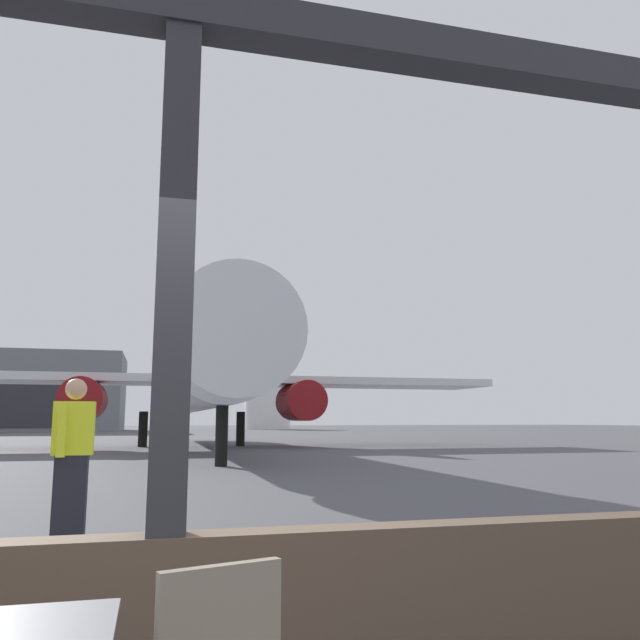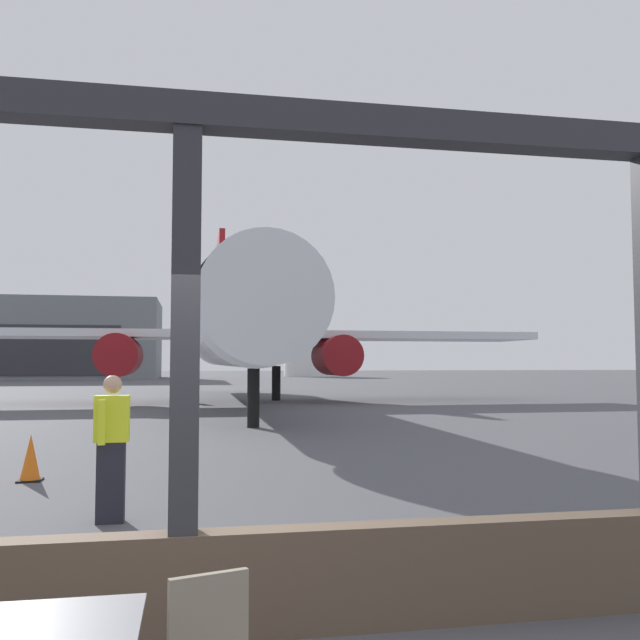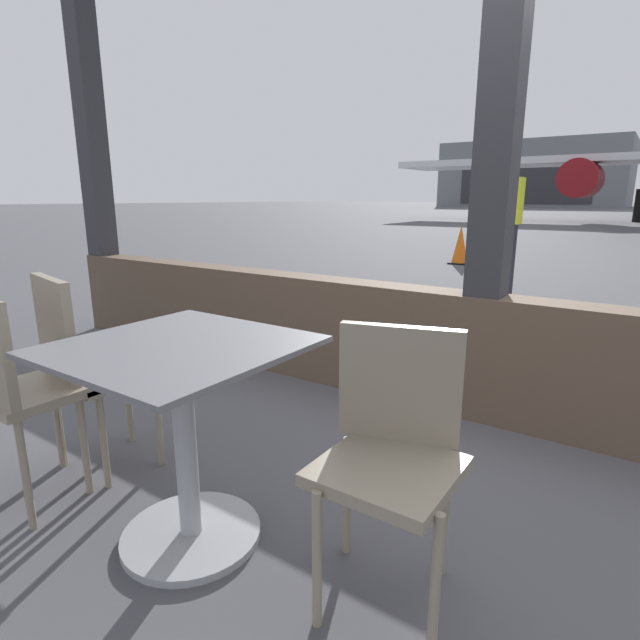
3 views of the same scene
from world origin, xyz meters
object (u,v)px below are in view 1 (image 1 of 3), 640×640
at_px(ground_crew_worker, 72,460).
at_px(fuel_storage_tank, 267,408).
at_px(distant_hangar, 15,392).
at_px(airplane, 198,373).

bearing_deg(ground_crew_worker, fuel_storage_tank, 78.76).
bearing_deg(distant_hangar, fuel_storage_tank, 12.86).
relative_size(airplane, distant_hangar, 1.23).
bearing_deg(ground_crew_worker, airplane, 83.28).
xyz_separation_m(airplane, fuel_storage_tank, (13.71, 59.63, -0.57)).
xyz_separation_m(ground_crew_worker, distant_hangar, (-15.39, 75.36, 3.66)).
height_order(airplane, distant_hangar, airplane).
bearing_deg(fuel_storage_tank, distant_hangar, -167.14).
height_order(airplane, ground_crew_worker, airplane).
xyz_separation_m(ground_crew_worker, fuel_storage_tank, (16.42, 82.62, 2.02)).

